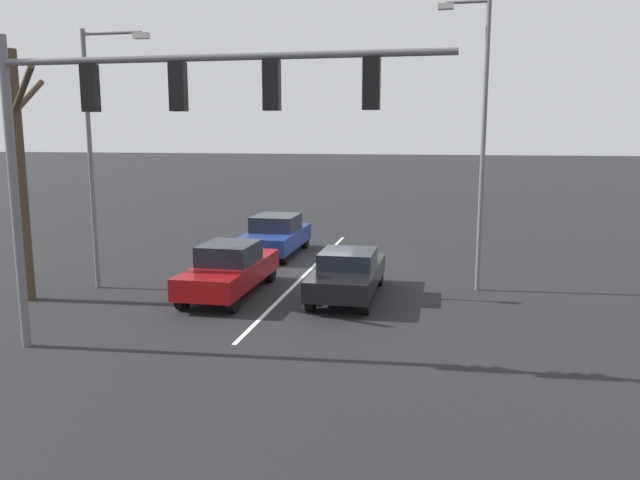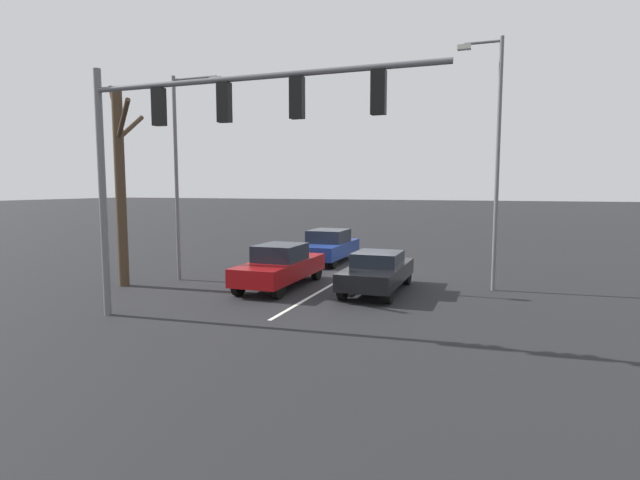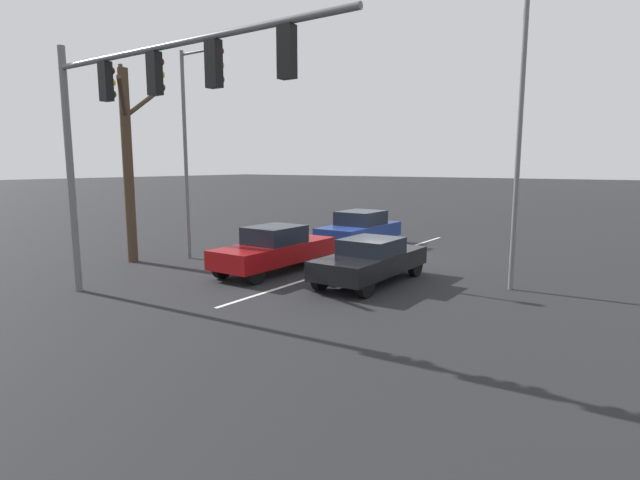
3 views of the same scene
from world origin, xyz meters
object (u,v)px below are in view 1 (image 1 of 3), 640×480
(car_navy_midlane_second, at_px, (276,235))
(traffic_signal_gantry, at_px, (148,119))
(bare_tree_near, at_px, (20,167))
(car_black_leftlane_front, at_px, (348,273))
(car_maroon_midlane_front, at_px, (230,269))
(street_lamp_left_shoulder, at_px, (479,129))
(street_lamp_right_shoulder, at_px, (97,141))

(car_navy_midlane_second, bearing_deg, traffic_signal_gantry, 92.89)
(car_navy_midlane_second, xyz_separation_m, bare_tree_near, (5.12, 7.93, 3.02))
(car_black_leftlane_front, distance_m, car_navy_midlane_second, 6.94)
(car_black_leftlane_front, bearing_deg, car_maroon_midlane_front, 6.83)
(car_navy_midlane_second, xyz_separation_m, traffic_signal_gantry, (-0.58, 11.46, 4.22))
(street_lamp_left_shoulder, bearing_deg, car_maroon_midlane_front, 15.78)
(car_maroon_midlane_front, distance_m, street_lamp_right_shoulder, 5.50)
(traffic_signal_gantry, distance_m, street_lamp_left_shoulder, 9.95)
(street_lamp_left_shoulder, bearing_deg, car_black_leftlane_front, 23.69)
(traffic_signal_gantry, relative_size, bare_tree_near, 1.30)
(car_black_leftlane_front, relative_size, bare_tree_near, 0.62)
(car_maroon_midlane_front, relative_size, car_navy_midlane_second, 1.06)
(traffic_signal_gantry, height_order, bare_tree_near, bare_tree_near)
(car_navy_midlane_second, distance_m, bare_tree_near, 9.91)
(street_lamp_right_shoulder, height_order, street_lamp_left_shoulder, street_lamp_left_shoulder)
(car_maroon_midlane_front, relative_size, bare_tree_near, 0.66)
(car_navy_midlane_second, height_order, bare_tree_near, bare_tree_near)
(car_black_leftlane_front, xyz_separation_m, street_lamp_left_shoulder, (-3.61, -1.58, 4.12))
(bare_tree_near, bearing_deg, street_lamp_left_shoulder, -163.50)
(car_black_leftlane_front, bearing_deg, bare_tree_near, 13.42)
(car_navy_midlane_second, relative_size, traffic_signal_gantry, 0.48)
(car_black_leftlane_front, height_order, street_lamp_left_shoulder, street_lamp_left_shoulder)
(car_navy_midlane_second, relative_size, street_lamp_left_shoulder, 0.53)
(traffic_signal_gantry, height_order, street_lamp_right_shoulder, street_lamp_right_shoulder)
(street_lamp_left_shoulder, distance_m, bare_tree_near, 13.11)
(car_navy_midlane_second, height_order, street_lamp_right_shoulder, street_lamp_right_shoulder)
(car_maroon_midlane_front, xyz_separation_m, street_lamp_right_shoulder, (4.06, 0.03, 3.72))
(car_navy_midlane_second, distance_m, street_lamp_left_shoulder, 9.44)
(traffic_signal_gantry, bearing_deg, car_black_leftlane_front, -119.62)
(car_maroon_midlane_front, xyz_separation_m, car_black_leftlane_front, (-3.46, -0.41, -0.06))
(car_black_leftlane_front, relative_size, street_lamp_right_shoulder, 0.58)
(car_navy_midlane_second, xyz_separation_m, street_lamp_left_shoulder, (-7.41, 4.22, 4.05))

